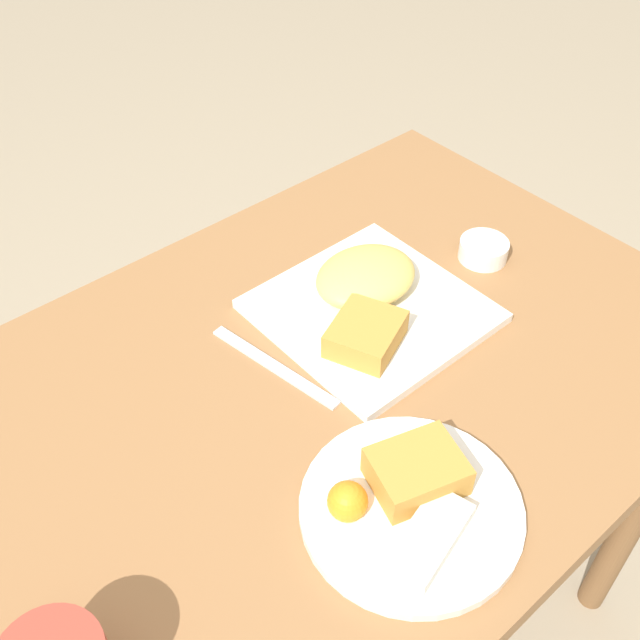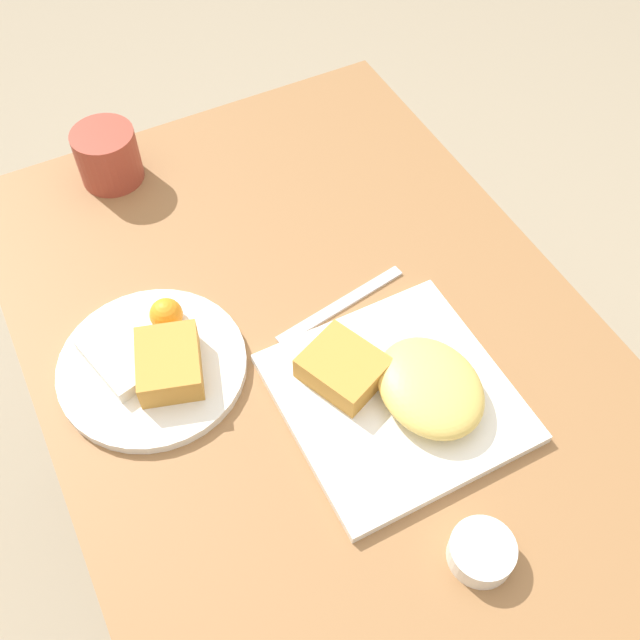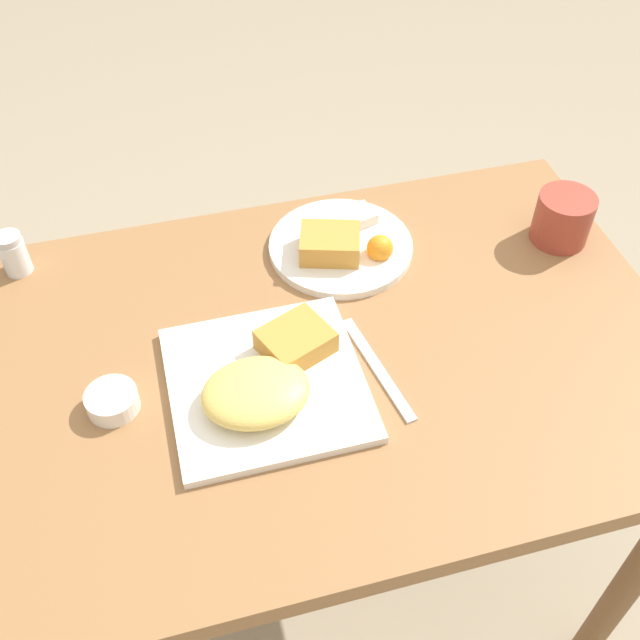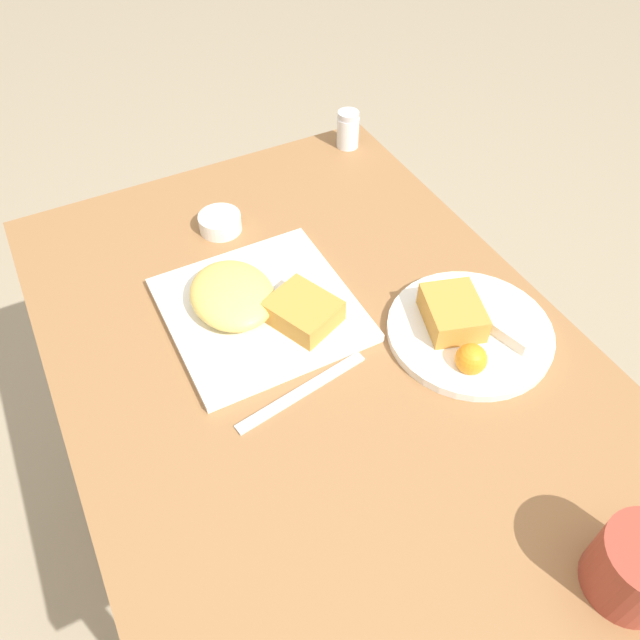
% 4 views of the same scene
% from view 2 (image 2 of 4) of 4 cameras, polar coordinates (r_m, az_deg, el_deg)
% --- Properties ---
extents(ground_plane, '(8.00, 8.00, 0.00)m').
position_cam_2_polar(ground_plane, '(1.68, 0.04, -16.97)').
color(ground_plane, gray).
extents(dining_table, '(1.04, 0.72, 0.77)m').
position_cam_2_polar(dining_table, '(1.07, 0.06, -5.07)').
color(dining_table, olive).
rests_on(dining_table, ground_plane).
extents(plate_square_near, '(0.27, 0.27, 0.06)m').
position_cam_2_polar(plate_square_near, '(0.93, 6.27, -5.27)').
color(plate_square_near, white).
rests_on(plate_square_near, dining_table).
extents(plate_oval_far, '(0.24, 0.24, 0.05)m').
position_cam_2_polar(plate_oval_far, '(0.98, -12.53, -3.12)').
color(plate_oval_far, white).
rests_on(plate_oval_far, dining_table).
extents(sauce_ramekin, '(0.07, 0.07, 0.03)m').
position_cam_2_polar(sauce_ramekin, '(0.86, 12.21, -16.87)').
color(sauce_ramekin, white).
rests_on(sauce_ramekin, dining_table).
extents(butter_knife, '(0.05, 0.21, 0.00)m').
position_cam_2_polar(butter_knife, '(1.02, 1.60, 1.17)').
color(butter_knife, silver).
rests_on(butter_knife, dining_table).
extents(coffee_mug, '(0.10, 0.10, 0.09)m').
position_cam_2_polar(coffee_mug, '(1.21, -15.87, 11.94)').
color(coffee_mug, '#9E3D2D').
rests_on(coffee_mug, dining_table).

